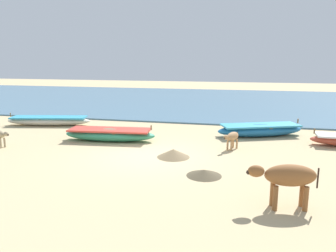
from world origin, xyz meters
TOP-DOWN VIEW (x-y plane):
  - ground at (0.00, 0.00)m, footprint 80.00×80.00m
  - sea_water at (0.00, 16.08)m, footprint 60.00×20.00m
  - fishing_boat_1 at (-2.16, 1.75)m, footprint 3.91×1.42m
  - fishing_boat_4 at (3.98, 4.10)m, footprint 4.00×2.48m
  - fishing_boat_5 at (-6.55, 4.12)m, footprint 4.41×1.81m
  - cow_adult_brown at (4.29, -3.28)m, footprint 1.60×0.65m
  - calf_far_tan at (2.86, 1.55)m, footprint 0.63×0.97m
  - debris_pile_0 at (2.20, -1.57)m, footprint 1.35×1.35m
  - debris_pile_1 at (0.93, 0.06)m, footprint 1.60×1.60m

SIDE VIEW (x-z plane):
  - ground at x=0.00m, z-range 0.00..0.00m
  - sea_water at x=0.00m, z-range 0.00..0.08m
  - debris_pile_0 at x=2.20m, z-range 0.00..0.19m
  - debris_pile_1 at x=0.93m, z-range 0.00..0.29m
  - fishing_boat_5 at x=-6.55m, z-range -0.08..0.58m
  - fishing_boat_1 at x=-2.16m, z-range -0.08..0.63m
  - fishing_boat_4 at x=3.98m, z-range -0.08..0.65m
  - calf_far_tan at x=2.86m, z-range 0.15..0.81m
  - cow_adult_brown at x=4.29m, z-range 0.23..1.27m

